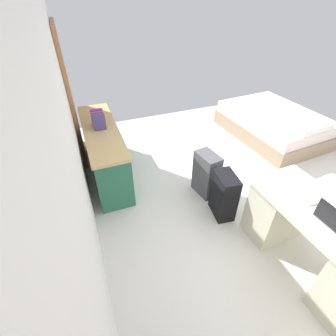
# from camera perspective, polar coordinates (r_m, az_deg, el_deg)

# --- Properties ---
(ground_plane) EXTENTS (5.60, 5.60, 0.00)m
(ground_plane) POSITION_cam_1_polar(r_m,az_deg,el_deg) (3.85, 17.48, -4.17)
(ground_plane) COLOR silver
(wall_back) EXTENTS (4.60, 0.10, 2.53)m
(wall_back) POSITION_cam_1_polar(r_m,az_deg,el_deg) (2.45, -22.07, 5.77)
(wall_back) COLOR white
(wall_back) RESTS_ON ground_plane
(door_wooden) EXTENTS (0.88, 0.05, 2.04)m
(door_wooden) POSITION_cam_1_polar(r_m,az_deg,el_deg) (4.15, -21.54, 14.69)
(door_wooden) COLOR #936038
(door_wooden) RESTS_ON ground_plane
(desk) EXTENTS (1.46, 0.70, 0.75)m
(desk) POSITION_cam_1_polar(r_m,az_deg,el_deg) (2.91, 30.59, -14.36)
(desk) COLOR beige
(desk) RESTS_ON ground_plane
(credenza) EXTENTS (1.80, 0.48, 0.78)m
(credenza) POSITION_cam_1_polar(r_m,az_deg,el_deg) (3.84, -14.44, 3.70)
(credenza) COLOR #28664C
(credenza) RESTS_ON ground_plane
(bed) EXTENTS (1.99, 1.53, 0.58)m
(bed) POSITION_cam_1_polar(r_m,az_deg,el_deg) (5.24, 23.20, 9.35)
(bed) COLOR gray
(bed) RESTS_ON ground_plane
(suitcase_black) EXTENTS (0.39, 0.27, 0.62)m
(suitcase_black) POSITION_cam_1_polar(r_m,az_deg,el_deg) (3.17, 12.78, -6.18)
(suitcase_black) COLOR black
(suitcase_black) RESTS_ON ground_plane
(suitcase_spare_grey) EXTENTS (0.39, 0.28, 0.64)m
(suitcase_spare_grey) POSITION_cam_1_polar(r_m,az_deg,el_deg) (3.43, 8.84, -1.40)
(suitcase_spare_grey) COLOR #4C4C51
(suitcase_spare_grey) RESTS_ON ground_plane
(laptop) EXTENTS (0.32, 0.23, 0.21)m
(laptop) POSITION_cam_1_polar(r_m,az_deg,el_deg) (2.59, 34.21, -10.02)
(laptop) COLOR #333338
(laptop) RESTS_ON desk
(computer_mouse) EXTENTS (0.06, 0.10, 0.03)m
(computer_mouse) POSITION_cam_1_polar(r_m,az_deg,el_deg) (2.73, 30.43, -6.83)
(computer_mouse) COLOR white
(computer_mouse) RESTS_ON desk
(book_row) EXTENTS (0.24, 0.17, 0.23)m
(book_row) POSITION_cam_1_polar(r_m,az_deg,el_deg) (3.66, -15.83, 10.72)
(book_row) COLOR #463C77
(book_row) RESTS_ON credenza
(figurine_small) EXTENTS (0.08, 0.08, 0.11)m
(figurine_small) POSITION_cam_1_polar(r_m,az_deg,el_deg) (4.08, -16.60, 12.46)
(figurine_small) COLOR #4C7FBF
(figurine_small) RESTS_ON credenza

